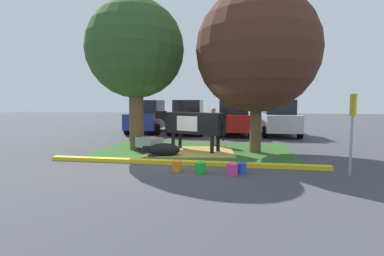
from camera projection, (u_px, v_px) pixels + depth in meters
name	position (u px, v px, depth m)	size (l,w,h in m)	color
ground_plane	(176.00, 162.00, 9.16)	(80.00, 80.00, 0.00)	#424247
grass_island	(195.00, 150.00, 11.23)	(7.43, 4.75, 0.02)	#2D5B23
curb_yellow	(182.00, 163.00, 8.74)	(8.63, 0.24, 0.12)	yellow
hay_bedding	(191.00, 152.00, 10.88)	(3.20, 2.40, 0.04)	tan
shade_tree_left	(135.00, 50.00, 11.07)	(3.78, 3.78, 5.85)	brown
shade_tree_right	(257.00, 51.00, 10.47)	(4.52, 4.52, 6.04)	brown
cow_holstein	(193.00, 123.00, 11.01)	(3.01, 1.56, 1.54)	black
calf_lying	(163.00, 150.00, 9.96)	(1.33, 0.68, 0.48)	black
person_handler	(213.00, 125.00, 12.38)	(0.43, 0.37, 1.66)	#9E7F5B
wheelbarrow	(150.00, 143.00, 10.67)	(1.52, 1.15, 0.63)	gray
parking_sign	(352.00, 118.00, 7.31)	(0.07, 0.44, 2.12)	#99999E
bucket_orange	(177.00, 166.00, 7.85)	(0.29, 0.29, 0.30)	orange
bucket_green	(201.00, 167.00, 7.71)	(0.31, 0.31, 0.29)	green
bucket_pink	(232.00, 169.00, 7.49)	(0.31, 0.31, 0.29)	#EA3893
bucket_blue	(241.00, 168.00, 7.69)	(0.29, 0.29, 0.28)	blue
sedan_blue	(149.00, 117.00, 17.90)	(2.15, 4.47, 2.02)	navy
sedan_red	(189.00, 117.00, 17.32)	(2.15, 4.47, 2.02)	red
hatchback_white	(233.00, 118.00, 16.79)	(2.15, 4.47, 2.02)	red
sedan_silver	(278.00, 118.00, 16.38)	(2.15, 4.47, 2.02)	silver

